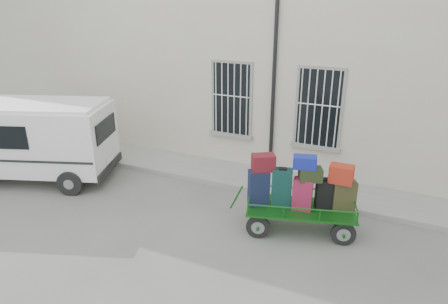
% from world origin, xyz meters
% --- Properties ---
extents(ground, '(80.00, 80.00, 0.00)m').
position_xyz_m(ground, '(0.00, 0.00, 0.00)').
color(ground, '#60605B').
rests_on(ground, ground).
extents(building, '(24.00, 5.15, 6.00)m').
position_xyz_m(building, '(0.00, 5.50, 3.00)').
color(building, '#BFB4A3').
rests_on(building, ground).
extents(sidewalk, '(24.00, 1.70, 0.15)m').
position_xyz_m(sidewalk, '(0.00, 2.20, 0.07)').
color(sidewalk, gray).
rests_on(sidewalk, ground).
extents(luggage_cart, '(2.94, 1.73, 1.93)m').
position_xyz_m(luggage_cart, '(2.62, 0.00, 1.01)').
color(luggage_cart, black).
rests_on(luggage_cart, ground).
extents(van, '(5.09, 3.44, 2.38)m').
position_xyz_m(van, '(-5.44, -0.37, 1.37)').
color(van, white).
rests_on(van, ground).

